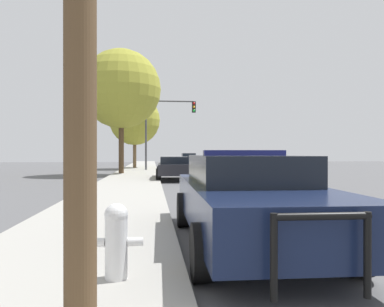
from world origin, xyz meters
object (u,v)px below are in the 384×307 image
Objects in this scene: police_car at (247,197)px; fire_hydrant at (116,238)px; car_background_midblock at (174,167)px; car_background_distant at (188,159)px; traffic_light at (165,120)px; tree_sidewalk_far at (135,120)px; tree_sidewalk_mid at (121,89)px.

fire_hydrant is (-1.96, -1.86, -0.22)m from police_car.
car_background_distant is (2.84, 21.13, 0.04)m from car_background_midblock.
traffic_light is 4.96m from tree_sidewalk_far.
traffic_light reaches higher than police_car.
police_car is 0.96× the size of traffic_light.
tree_sidewalk_mid is at bearing -92.89° from tree_sidewalk_far.
car_background_midblock is at bearing -78.77° from tree_sidewalk_far.
car_background_distant reaches higher than car_background_midblock.
car_background_midblock is 0.55× the size of tree_sidewalk_mid.
tree_sidewalk_mid reaches higher than police_car.
tree_sidewalk_far is 0.80× the size of tree_sidewalk_mid.
tree_sidewalk_far is at bearing 92.24° from fire_hydrant.
police_car is at bearing -83.71° from tree_sidewalk_far.
tree_sidewalk_mid is at bearing -109.05° from car_background_distant.
police_car is 28.97m from tree_sidewalk_far.
traffic_light is 1.25× the size of car_background_midblock.
tree_sidewalk_far reaches higher than fire_hydrant.
traffic_light is at bearing -103.37° from car_background_distant.
car_background_midblock reaches higher than fire_hydrant.
tree_sidewalk_far is at bearing 103.07° from car_background_midblock.
police_car is 6.57× the size of fire_hydrant.
car_background_distant is (2.49, 35.63, -0.04)m from police_car.
car_background_distant is at bearing 83.24° from fire_hydrant.
police_car reaches higher than fire_hydrant.
tree_sidewalk_mid is (-3.12, -5.04, 1.61)m from traffic_light.
tree_sidewalk_mid is (-3.26, 4.84, 5.06)m from car_background_midblock.
tree_sidewalk_mid is at bearing -121.74° from traffic_light.
tree_sidewalk_far is (-5.63, -7.07, 3.74)m from car_background_distant.
tree_sidewalk_far reaches higher than car_background_midblock.
tree_sidewalk_mid reaches higher than traffic_light.
tree_sidewalk_far is at bearing -82.76° from police_car.
car_background_distant reaches higher than fire_hydrant.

